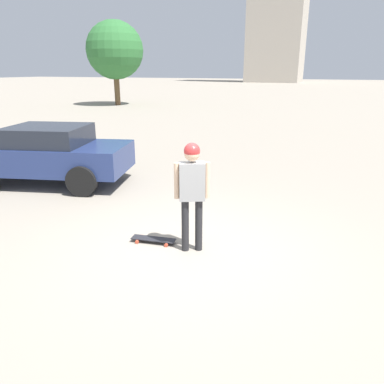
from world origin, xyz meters
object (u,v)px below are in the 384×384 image
object	(u,v)px
person	(192,184)
car_parked_near	(47,153)
skateboard	(154,239)
traffic_cone	(89,164)

from	to	relation	value
person	car_parked_near	bearing A→B (deg)	130.30
skateboard	traffic_cone	xyz separation A→B (m)	(3.57, -2.95, 0.28)
person	car_parked_near	world-z (taller)	person
skateboard	car_parked_near	xyz separation A→B (m)	(4.13, -2.04, 0.72)
skateboard	person	bearing A→B (deg)	171.86
car_parked_near	traffic_cone	distance (m)	1.15
skateboard	car_parked_near	bearing A→B (deg)	-35.26
person	skateboard	bearing A→B (deg)	153.90
person	traffic_cone	world-z (taller)	person
traffic_cone	person	bearing A→B (deg)	145.47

